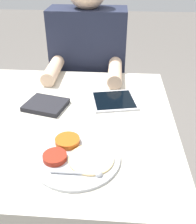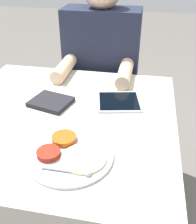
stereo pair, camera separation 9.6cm
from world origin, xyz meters
name	(u,v)px [view 1 (the left image)]	position (x,y,z in m)	size (l,w,h in m)	color
dining_table	(63,184)	(0.00, 0.00, 0.38)	(0.93, 0.91, 0.76)	beige
thali_tray	(75,156)	(0.11, -0.23, 0.77)	(0.28, 0.28, 0.03)	#B7BABF
red_notebook	(46,105)	(-0.06, 0.07, 0.77)	(0.19, 0.17, 0.02)	silver
tablet_device	(114,100)	(0.23, 0.14, 0.76)	(0.22, 0.21, 0.01)	#B7B7BC
person_diner	(89,87)	(0.07, 0.60, 0.59)	(0.43, 0.46, 1.25)	black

